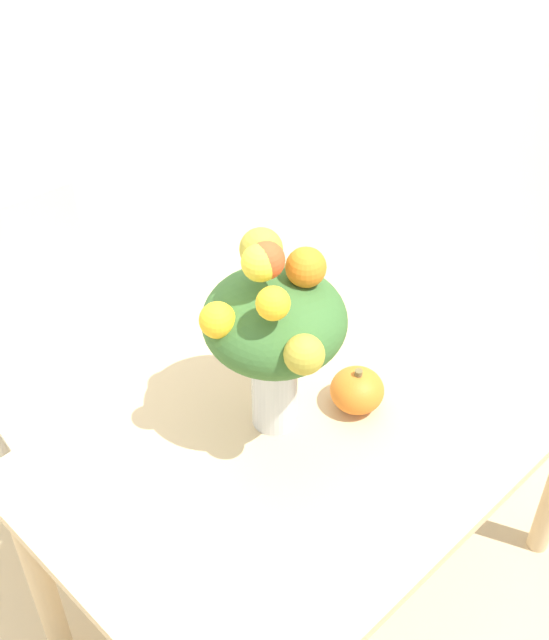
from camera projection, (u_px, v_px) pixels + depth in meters
ground_plane at (312, 595)px, 2.46m from camera, size 12.00×12.00×0.00m
dining_table at (320, 450)px, 2.04m from camera, size 1.29×0.81×0.74m
flower_vase at (274, 326)px, 1.77m from camera, size 0.30×0.32×0.50m
pumpkin at (357, 390)px, 1.97m from camera, size 0.12×0.12×0.11m
dining_chair_near_window at (51, 363)px, 2.44m from camera, size 0.48×0.48×0.94m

